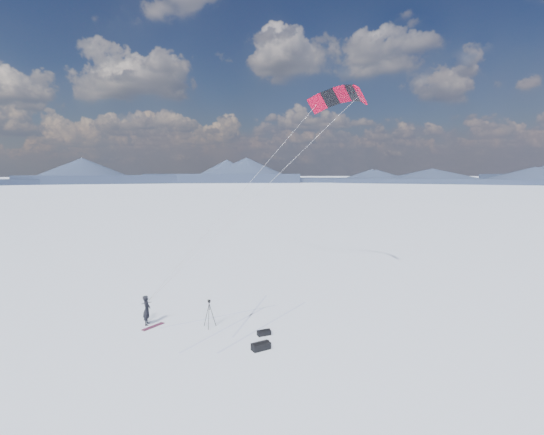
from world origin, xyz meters
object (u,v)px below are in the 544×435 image
snowboard (153,326)px  gear_bag_a (261,346)px  gear_bag_b (264,333)px  snowkiter (147,324)px  tripod (209,310)px

snowboard → gear_bag_a: (4.01, -5.27, 0.16)m
gear_bag_a → snowboard: bearing=125.4°
snowboard → gear_bag_b: bearing=-65.1°
snowkiter → gear_bag_a: snowkiter is taller
snowboard → tripod: tripod is taller
snowboard → gear_bag_a: bearing=-79.8°
gear_bag_b → tripod: bearing=137.8°
snowkiter → tripod: tripod is taller
snowkiter → snowboard: bearing=-134.9°
tripod → gear_bag_a: tripod is taller
snowkiter → gear_bag_a: size_ratio=1.84×
tripod → gear_bag_a: bearing=-73.0°
snowboard → tripod: (2.73, -1.48, 0.97)m
tripod → snowboard: bearing=149.7°
gear_bag_b → snowboard: bearing=147.0°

